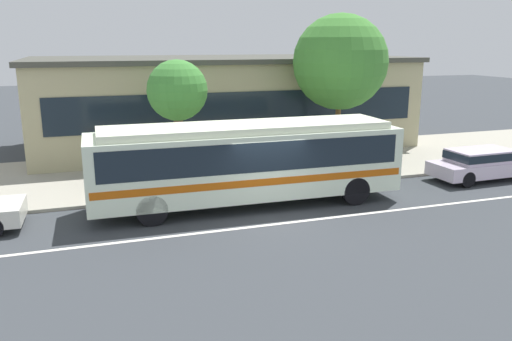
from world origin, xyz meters
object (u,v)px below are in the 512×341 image
object	(u,v)px
sedan_far_ahead	(483,163)
street_tree_near_stop	(177,92)
transit_bus	(247,158)
pedestrian_waiting_near_sign	(219,161)
pedestrian_walking_along_curb	(141,163)
bus_stop_sign	(309,145)
street_tree_mid_block	(340,62)

from	to	relation	value
sedan_far_ahead	street_tree_near_stop	bearing A→B (deg)	161.89
transit_bus	street_tree_near_stop	xyz separation A→B (m)	(-1.64, 4.08, 1.98)
pedestrian_waiting_near_sign	pedestrian_walking_along_curb	size ratio (longest dim) A/B	0.98
street_tree_near_stop	bus_stop_sign	bearing A→B (deg)	-26.09
sedan_far_ahead	transit_bus	bearing A→B (deg)	-179.10
bus_stop_sign	street_tree_mid_block	world-z (taller)	street_tree_mid_block
transit_bus	sedan_far_ahead	world-z (taller)	transit_bus
pedestrian_walking_along_curb	bus_stop_sign	xyz separation A→B (m)	(6.44, -1.32, 0.56)
transit_bus	bus_stop_sign	distance (m)	3.58
bus_stop_sign	street_tree_mid_block	bearing A→B (deg)	46.37
pedestrian_walking_along_curb	street_tree_mid_block	world-z (taller)	street_tree_mid_block
bus_stop_sign	street_tree_near_stop	world-z (taller)	street_tree_near_stop
street_tree_mid_block	transit_bus	bearing A→B (deg)	-141.76
street_tree_mid_block	street_tree_near_stop	bearing A→B (deg)	-175.80
sedan_far_ahead	pedestrian_walking_along_curb	bearing A→B (deg)	167.99
sedan_far_ahead	pedestrian_walking_along_curb	xyz separation A→B (m)	(-13.65, 2.90, 0.36)
bus_stop_sign	street_tree_near_stop	xyz separation A→B (m)	(-4.77, 2.33, 2.02)
street_tree_near_stop	street_tree_mid_block	xyz separation A→B (m)	(7.52, 0.55, 1.05)
pedestrian_waiting_near_sign	street_tree_near_stop	size ratio (longest dim) A/B	0.34
pedestrian_waiting_near_sign	sedan_far_ahead	bearing A→B (deg)	-12.12
bus_stop_sign	pedestrian_waiting_near_sign	bearing A→B (deg)	168.43
pedestrian_waiting_near_sign	street_tree_near_stop	world-z (taller)	street_tree_near_stop
transit_bus	bus_stop_sign	world-z (taller)	transit_bus
pedestrian_walking_along_curb	pedestrian_waiting_near_sign	bearing A→B (deg)	-11.58
transit_bus	pedestrian_walking_along_curb	distance (m)	4.55
pedestrian_walking_along_curb	sedan_far_ahead	bearing A→B (deg)	-12.01
sedan_far_ahead	street_tree_mid_block	xyz separation A→B (m)	(-4.47, 4.47, 3.99)
pedestrian_waiting_near_sign	street_tree_mid_block	xyz separation A→B (m)	(6.25, 2.17, 3.66)
transit_bus	street_tree_mid_block	distance (m)	8.08
pedestrian_waiting_near_sign	street_tree_mid_block	bearing A→B (deg)	19.16
sedan_far_ahead	street_tree_near_stop	xyz separation A→B (m)	(-11.98, 3.92, 2.94)
bus_stop_sign	street_tree_near_stop	size ratio (longest dim) A/B	0.49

